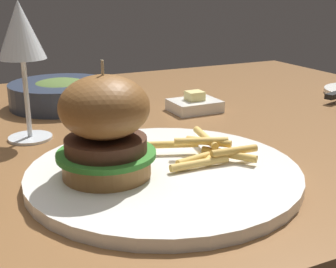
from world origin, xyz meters
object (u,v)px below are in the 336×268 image
(burger_sandwich, at_px, (105,127))
(wine_glass, at_px, (21,36))
(soup_bowl, at_px, (61,93))
(main_plate, at_px, (164,174))
(butter_dish, at_px, (195,105))

(burger_sandwich, height_order, wine_glass, wine_glass)
(wine_glass, distance_m, soup_bowl, 0.23)
(main_plate, xyz_separation_m, soup_bowl, (-0.02, 0.39, 0.02))
(main_plate, height_order, burger_sandwich, burger_sandwich)
(butter_dish, bearing_deg, main_plate, -125.68)
(burger_sandwich, xyz_separation_m, butter_dish, (0.25, 0.24, -0.06))
(main_plate, xyz_separation_m, wine_glass, (-0.11, 0.22, 0.14))
(burger_sandwich, distance_m, soup_bowl, 0.39)
(butter_dish, bearing_deg, soup_bowl, 145.16)
(wine_glass, xyz_separation_m, soup_bowl, (0.09, 0.18, -0.13))
(main_plate, bearing_deg, butter_dish, 54.32)
(main_plate, bearing_deg, burger_sandwich, 171.71)
(main_plate, distance_m, soup_bowl, 0.39)
(wine_glass, relative_size, soup_bowl, 1.05)
(butter_dish, bearing_deg, burger_sandwich, -135.48)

